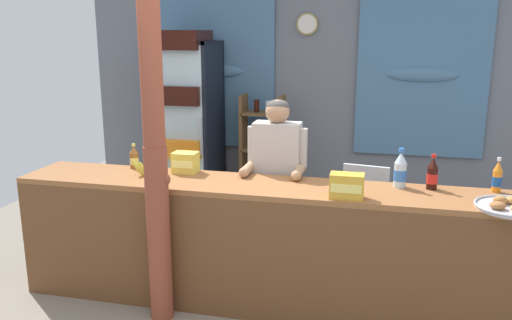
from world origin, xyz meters
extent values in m
plane|color=gray|center=(0.00, 1.08, 0.00)|extent=(7.04, 7.04, 0.00)
cube|color=slate|center=(0.00, 2.77, 1.34)|extent=(5.23, 0.12, 2.67)
cube|color=teal|center=(-1.18, 2.68, 1.69)|extent=(1.58, 0.04, 1.96)
ellipsoid|color=teal|center=(-1.18, 2.66, 1.60)|extent=(0.87, 0.10, 0.16)
cube|color=teal|center=(1.22, 2.68, 1.69)|extent=(1.36, 0.04, 1.96)
ellipsoid|color=teal|center=(1.22, 2.66, 1.60)|extent=(0.75, 0.10, 0.16)
cylinder|color=tan|center=(-0.02, 2.69, 2.12)|extent=(0.24, 0.03, 0.24)
cylinder|color=white|center=(-0.02, 2.67, 2.12)|extent=(0.20, 0.01, 0.20)
cube|color=beige|center=(1.04, 2.69, 1.56)|extent=(0.24, 0.02, 0.18)
cube|color=#935B33|center=(-0.02, 0.36, 0.93)|extent=(3.68, 0.56, 0.04)
cube|color=brown|center=(-0.02, 0.10, 0.46)|extent=(3.68, 0.04, 0.91)
cube|color=brown|center=(-1.82, 0.36, 0.46)|extent=(0.08, 0.50, 0.91)
cylinder|color=brown|center=(-0.66, -0.01, 0.64)|extent=(0.16, 0.16, 1.28)
cylinder|color=brown|center=(-0.66, -0.01, 1.92)|extent=(0.15, 0.15, 1.28)
ellipsoid|color=brown|center=(-0.59, -0.01, 1.05)|extent=(0.06, 0.05, 0.08)
cube|color=black|center=(-1.30, 2.56, 0.97)|extent=(0.68, 0.04, 1.95)
cube|color=black|center=(-1.62, 2.25, 0.97)|extent=(0.04, 0.67, 1.95)
cube|color=black|center=(-0.98, 2.25, 0.97)|extent=(0.04, 0.67, 1.95)
cube|color=black|center=(-1.30, 2.25, 1.93)|extent=(0.68, 0.67, 0.04)
cube|color=black|center=(-1.30, 2.25, 0.04)|extent=(0.68, 0.67, 0.08)
cube|color=silver|center=(-1.30, 1.92, 1.02)|extent=(0.62, 0.02, 1.79)
cylinder|color=#B7B7BC|center=(-1.02, 1.89, 0.97)|extent=(0.02, 0.02, 0.40)
cube|color=silver|center=(-1.30, 2.25, 0.72)|extent=(0.60, 0.59, 0.02)
cube|color=orange|center=(-1.30, 2.11, 0.83)|extent=(0.56, 0.55, 0.20)
cube|color=silver|center=(-1.30, 2.25, 1.28)|extent=(0.60, 0.59, 0.02)
cube|color=black|center=(-1.30, 2.11, 1.39)|extent=(0.56, 0.55, 0.20)
cube|color=silver|center=(-1.30, 2.25, 1.85)|extent=(0.60, 0.59, 0.02)
cube|color=black|center=(-1.30, 2.11, 1.96)|extent=(0.56, 0.55, 0.20)
cube|color=brown|center=(-0.68, 2.40, 0.68)|extent=(0.04, 0.28, 1.36)
cube|color=brown|center=(-0.24, 2.40, 0.68)|extent=(0.04, 0.28, 1.36)
cube|color=brown|center=(-0.46, 2.40, 1.16)|extent=(0.44, 0.28, 0.02)
cylinder|color=black|center=(-0.53, 2.40, 1.24)|extent=(0.06, 0.06, 0.14)
cylinder|color=silver|center=(-0.40, 2.40, 1.24)|extent=(0.07, 0.07, 0.13)
cube|color=brown|center=(-0.46, 2.40, 0.75)|extent=(0.44, 0.28, 0.02)
cylinder|color=silver|center=(-0.53, 2.40, 0.83)|extent=(0.06, 0.06, 0.14)
cylinder|color=silver|center=(-0.40, 2.40, 0.81)|extent=(0.07, 0.07, 0.10)
cube|color=brown|center=(-0.46, 2.40, 0.34)|extent=(0.44, 0.28, 0.02)
cylinder|color=silver|center=(-0.53, 2.40, 0.40)|extent=(0.06, 0.06, 0.10)
cylinder|color=brown|center=(-0.40, 2.40, 0.41)|extent=(0.06, 0.06, 0.11)
cube|color=silver|center=(0.75, 1.68, 0.44)|extent=(0.50, 0.50, 0.04)
cube|color=silver|center=(0.72, 1.48, 0.66)|extent=(0.42, 0.11, 0.40)
cylinder|color=silver|center=(0.97, 1.83, 0.22)|extent=(0.04, 0.04, 0.44)
cylinder|color=silver|center=(0.59, 1.89, 0.22)|extent=(0.04, 0.04, 0.44)
cylinder|color=silver|center=(0.91, 1.46, 0.22)|extent=(0.04, 0.04, 0.44)
cylinder|color=silver|center=(0.53, 1.52, 0.22)|extent=(0.04, 0.04, 0.44)
cube|color=silver|center=(0.95, 1.64, 0.56)|extent=(0.10, 0.40, 0.03)
cube|color=silver|center=(0.55, 1.71, 0.56)|extent=(0.10, 0.40, 0.03)
cylinder|color=#28282D|center=(-0.05, 0.78, 0.40)|extent=(0.11, 0.11, 0.80)
cylinder|color=#28282D|center=(0.11, 0.78, 0.40)|extent=(0.11, 0.11, 0.80)
cube|color=#BCB7B2|center=(0.03, 0.78, 1.07)|extent=(0.37, 0.20, 0.54)
sphere|color=tan|center=(0.03, 0.78, 1.43)|extent=(0.19, 0.19, 0.19)
ellipsoid|color=#4C4742|center=(0.03, 0.79, 1.47)|extent=(0.18, 0.18, 0.10)
cylinder|color=#BCB7B2|center=(-0.17, 0.78, 1.15)|extent=(0.08, 0.08, 0.31)
cylinder|color=tan|center=(-0.17, 0.63, 0.99)|extent=(0.07, 0.26, 0.07)
sphere|color=tan|center=(-0.17, 0.50, 0.99)|extent=(0.08, 0.08, 0.08)
cylinder|color=#BCB7B2|center=(0.23, 0.78, 1.15)|extent=(0.08, 0.08, 0.31)
cylinder|color=tan|center=(0.23, 0.63, 0.99)|extent=(0.07, 0.26, 0.07)
sphere|color=tan|center=(0.23, 0.50, 0.99)|extent=(0.08, 0.08, 0.08)
cylinder|color=silver|center=(0.98, 0.52, 1.04)|extent=(0.09, 0.09, 0.18)
cone|color=silver|center=(0.98, 0.52, 1.17)|extent=(0.09, 0.09, 0.08)
cylinder|color=blue|center=(0.98, 0.52, 1.23)|extent=(0.04, 0.04, 0.03)
cylinder|color=blue|center=(0.98, 0.52, 1.04)|extent=(0.09, 0.09, 0.08)
cylinder|color=orange|center=(1.63, 0.55, 1.03)|extent=(0.06, 0.06, 0.15)
cone|color=orange|center=(1.63, 0.55, 1.14)|extent=(0.06, 0.06, 0.07)
cylinder|color=white|center=(1.63, 0.55, 1.19)|extent=(0.03, 0.03, 0.02)
cylinder|color=#194C99|center=(1.63, 0.55, 1.03)|extent=(0.06, 0.06, 0.07)
cylinder|color=brown|center=(-1.11, 0.56, 1.02)|extent=(0.07, 0.07, 0.13)
cone|color=brown|center=(-1.11, 0.56, 1.11)|extent=(0.07, 0.07, 0.06)
cylinder|color=#E5CC4C|center=(-1.11, 0.56, 1.15)|extent=(0.03, 0.03, 0.02)
cylinder|color=#E5D166|center=(-1.11, 0.56, 1.02)|extent=(0.07, 0.07, 0.06)
cylinder|color=black|center=(1.20, 0.52, 1.03)|extent=(0.08, 0.08, 0.16)
cone|color=black|center=(1.20, 0.52, 1.15)|extent=(0.08, 0.08, 0.07)
cylinder|color=red|center=(1.20, 0.52, 1.20)|extent=(0.03, 0.03, 0.03)
cylinder|color=red|center=(1.20, 0.52, 1.03)|extent=(0.08, 0.08, 0.07)
cube|color=gold|center=(0.63, 0.17, 1.04)|extent=(0.22, 0.13, 0.17)
cube|color=#FFE26D|center=(0.63, 0.10, 1.04)|extent=(0.20, 0.00, 0.06)
cube|color=#EAD14C|center=(-0.66, 0.54, 1.04)|extent=(0.19, 0.14, 0.16)
cube|color=#FFFF8C|center=(-0.66, 0.47, 1.04)|extent=(0.17, 0.00, 0.06)
cylinder|color=#BCBCC1|center=(1.65, 0.18, 0.96)|extent=(0.42, 0.42, 0.02)
torus|color=#BCBCC1|center=(1.65, 0.18, 0.98)|extent=(0.44, 0.44, 0.02)
ellipsoid|color=#C68947|center=(1.66, 0.25, 0.99)|extent=(0.09, 0.07, 0.05)
ellipsoid|color=#B2753D|center=(1.59, 0.22, 1.00)|extent=(0.09, 0.06, 0.05)
ellipsoid|color=#A36638|center=(1.56, 0.11, 1.00)|extent=(0.10, 0.09, 0.05)
ellipsoid|color=#DBCC42|center=(-0.99, 0.36, 1.02)|extent=(0.11, 0.04, 0.14)
ellipsoid|color=#DBCC42|center=(-0.95, 0.36, 1.01)|extent=(0.06, 0.03, 0.12)
ellipsoid|color=#DBCC42|center=(-0.92, 0.37, 1.01)|extent=(0.04, 0.04, 0.12)
ellipsoid|color=#DBCC42|center=(-0.88, 0.34, 1.02)|extent=(0.05, 0.05, 0.15)
ellipsoid|color=#DBCC42|center=(-0.85, 0.35, 1.01)|extent=(0.08, 0.04, 0.14)
ellipsoid|color=#DBCC42|center=(-0.81, 0.36, 1.02)|extent=(0.11, 0.04, 0.14)
cylinder|color=olive|center=(-0.90, 0.35, 1.08)|extent=(0.02, 0.02, 0.05)
camera|label=1|loc=(0.83, -3.23, 2.04)|focal=36.82mm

